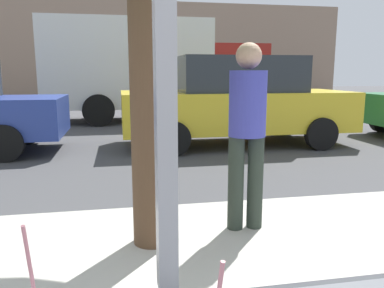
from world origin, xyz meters
TOP-DOWN VIEW (x-y plane):
  - ground_plane at (0.00, 8.00)m, footprint 60.00×60.00m
  - sidewalk_strip at (0.00, 1.60)m, footprint 16.00×2.80m
  - building_facade_far at (0.00, 23.50)m, footprint 28.00×1.20m
  - parked_car_yellow at (2.30, 6.85)m, footprint 4.70×2.01m
  - box_truck at (0.91, 11.34)m, footprint 6.68×2.44m
  - pedestrian at (0.97, 2.28)m, footprint 0.32×0.32m

SIDE VIEW (x-z plane):
  - ground_plane at x=0.00m, z-range 0.00..0.00m
  - sidewalk_strip at x=0.00m, z-range 0.00..0.12m
  - parked_car_yellow at x=2.30m, z-range 0.01..1.82m
  - pedestrian at x=0.97m, z-range 0.23..1.86m
  - box_truck at x=0.91m, z-range 0.13..3.16m
  - building_facade_far at x=0.00m, z-range 0.00..5.65m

